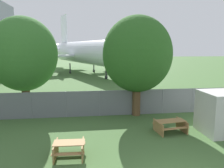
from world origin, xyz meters
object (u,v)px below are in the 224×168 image
object	(u,v)px
tree_near_hangar	(137,54)
tree_left_of_cabin	(23,54)
picnic_bench_near_cabin	(69,148)
picnic_bench_open_grass	(170,125)
airplane	(84,53)

from	to	relation	value
tree_near_hangar	tree_left_of_cabin	world-z (taller)	tree_near_hangar
picnic_bench_near_cabin	picnic_bench_open_grass	world-z (taller)	same
picnic_bench_near_cabin	picnic_bench_open_grass	xyz separation A→B (m)	(6.11, 2.44, 0.01)
airplane	tree_near_hangar	xyz separation A→B (m)	(4.02, -29.35, 0.49)
picnic_bench_open_grass	tree_near_hangar	size ratio (longest dim) A/B	0.26
airplane	tree_near_hangar	size ratio (longest dim) A/B	4.89
airplane	tree_left_of_cabin	bearing A→B (deg)	-31.66
picnic_bench_near_cabin	tree_near_hangar	distance (m)	8.93
airplane	picnic_bench_open_grass	distance (m)	33.72
tree_near_hangar	airplane	bearing A→B (deg)	97.80
tree_near_hangar	tree_left_of_cabin	size ratio (longest dim) A/B	1.00
airplane	picnic_bench_near_cabin	size ratio (longest dim) A/B	23.88
picnic_bench_open_grass	tree_near_hangar	distance (m)	5.83
picnic_bench_near_cabin	picnic_bench_open_grass	bearing A→B (deg)	21.79
picnic_bench_open_grass	tree_left_of_cabin	distance (m)	12.03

